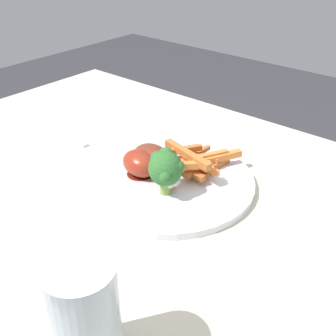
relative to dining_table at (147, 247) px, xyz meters
name	(u,v)px	position (x,y,z in m)	size (l,w,h in m)	color
dining_table	(147,247)	(0.00, 0.00, 0.00)	(1.10, 0.75, 0.74)	beige
dinner_plate	(168,181)	(-0.01, -0.04, 0.12)	(0.29, 0.29, 0.01)	silver
broccoli_floret_front	(166,168)	(-0.03, -0.01, 0.17)	(0.06, 0.05, 0.07)	#83A44C
carrot_fries_pile	(197,161)	(-0.03, -0.09, 0.15)	(0.11, 0.15, 0.04)	orange
chicken_drumstick_near	(153,159)	(0.03, -0.05, 0.15)	(0.13, 0.09, 0.04)	#4E1C11
chicken_drumstick_far	(142,165)	(0.03, -0.02, 0.15)	(0.12, 0.06, 0.04)	#63190F
fork	(61,130)	(0.29, -0.06, 0.12)	(0.19, 0.01, 0.01)	silver
water_glass	(85,317)	(-0.16, 0.25, 0.18)	(0.07, 0.07, 0.13)	silver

